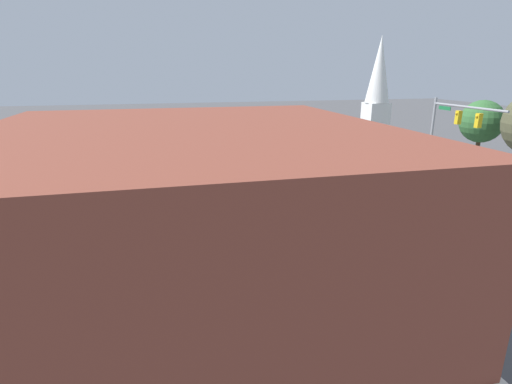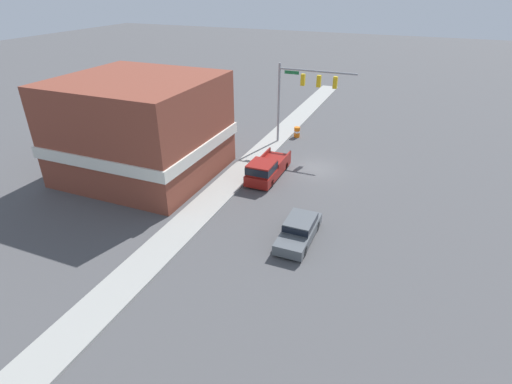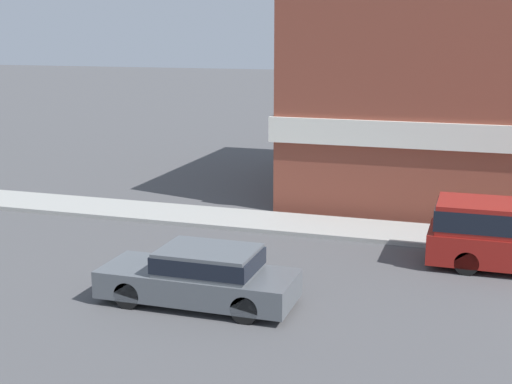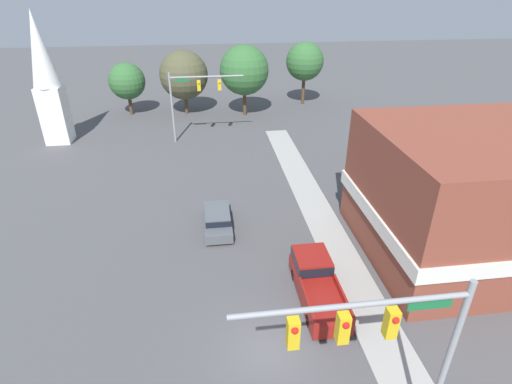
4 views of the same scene
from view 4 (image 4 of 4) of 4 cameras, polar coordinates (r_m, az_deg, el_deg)
The scene contains 12 objects.
ground_plane at distance 20.40m, azimuth 1.51°, elevation -21.61°, with size 200.00×200.00×0.00m, color #4C4C4F.
sidewalk_curb at distance 21.71m, azimuth 17.44°, elevation -19.09°, with size 2.40×60.00×0.14m.
near_signal_assembly at distance 13.72m, azimuth 18.00°, elevation -19.39°, with size 7.34×0.49×7.81m.
far_signal_assembly at distance 42.58m, azimuth -8.93°, elevation 13.93°, with size 7.57×0.49×7.29m.
car_lead at distance 28.03m, azimuth -5.49°, elevation -3.87°, with size 1.83×4.77×1.41m.
pickup_truck_parked at distance 22.74m, azimuth 8.53°, elevation -12.31°, with size 2.04×5.76×1.86m.
corner_brick_building at distance 27.24m, azimuth 27.96°, elevation -0.72°, with size 11.88×11.27×8.00m.
church_steeple at distance 46.49m, azimuth -27.82°, elevation 14.36°, with size 2.71×2.71×13.14m.
backdrop_tree_left_far at distance 54.03m, azimuth -17.95°, elevation 14.82°, with size 4.48×4.48×6.48m.
backdrop_tree_left_mid at distance 52.65m, azimuth -10.28°, elevation 16.12°, with size 6.01×6.01×7.90m.
backdrop_tree_center at distance 51.09m, azimuth -1.69°, elevation 17.00°, with size 6.02×6.02×8.63m.
backdrop_tree_right_mid at distance 56.44m, azimuth 6.98°, elevation 18.02°, with size 5.02×5.02×8.26m.
Camera 4 is at (-2.19, -12.96, 15.60)m, focal length 28.00 mm.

